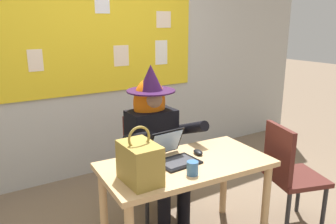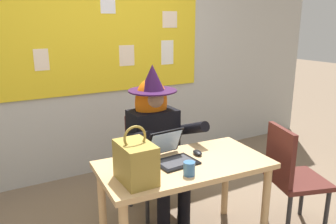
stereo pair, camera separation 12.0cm
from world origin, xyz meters
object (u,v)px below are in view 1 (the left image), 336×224
object	(u,v)px
person_costumed	(155,133)
laptop	(173,154)
computer_mouse	(198,152)
coffee_mug	(193,168)
desk_main	(186,175)
chair_at_desk	(148,157)
chair_extra_corner	(289,171)
handbag	(140,162)

from	to	relation	value
person_costumed	laptop	world-z (taller)	person_costumed
computer_mouse	coffee_mug	world-z (taller)	coffee_mug
laptop	computer_mouse	distance (m)	0.23
desk_main	coffee_mug	xyz separation A→B (m)	(-0.09, -0.19, 0.15)
chair_at_desk	computer_mouse	xyz separation A→B (m)	(0.11, -0.61, 0.23)
desk_main	computer_mouse	world-z (taller)	computer_mouse
chair_extra_corner	handbag	bearing A→B (deg)	-167.87
laptop	chair_extra_corner	distance (m)	1.03
computer_mouse	desk_main	bearing A→B (deg)	-146.70
laptop	chair_at_desk	bearing A→B (deg)	74.95
desk_main	handbag	world-z (taller)	handbag
laptop	coffee_mug	bearing A→B (deg)	-97.80
person_costumed	coffee_mug	bearing A→B (deg)	-10.52
chair_at_desk	coffee_mug	bearing A→B (deg)	-11.23
person_costumed	computer_mouse	xyz separation A→B (m)	(0.10, -0.49, -0.04)
chair_at_desk	computer_mouse	world-z (taller)	chair_at_desk
chair_at_desk	coffee_mug	size ratio (longest dim) A/B	9.44
person_costumed	handbag	xyz separation A→B (m)	(-0.49, -0.65, 0.08)
laptop	chair_extra_corner	bearing A→B (deg)	-21.08
person_costumed	coffee_mug	xyz separation A→B (m)	(-0.15, -0.75, -0.01)
handbag	coffee_mug	distance (m)	0.37
handbag	desk_main	bearing A→B (deg)	12.11
chair_at_desk	desk_main	bearing A→B (deg)	-6.53
person_costumed	computer_mouse	world-z (taller)	person_costumed
desk_main	handbag	bearing A→B (deg)	-167.89
chair_at_desk	laptop	xyz separation A→B (m)	(-0.12, -0.61, 0.27)
chair_at_desk	chair_extra_corner	distance (m)	1.23
computer_mouse	handbag	bearing A→B (deg)	-155.49
chair_at_desk	computer_mouse	bearing A→B (deg)	8.10
chair_extra_corner	desk_main	bearing A→B (deg)	-176.45
laptop	chair_extra_corner	world-z (taller)	laptop
person_costumed	chair_extra_corner	size ratio (longest dim) A/B	1.50
chair_at_desk	laptop	distance (m)	0.67
desk_main	person_costumed	world-z (taller)	person_costumed
handbag	chair_extra_corner	size ratio (longest dim) A/B	0.41
computer_mouse	handbag	distance (m)	0.63
desk_main	chair_extra_corner	bearing A→B (deg)	-14.36
handbag	chair_extra_corner	xyz separation A→B (m)	(1.32, -0.13, -0.34)
laptop	computer_mouse	world-z (taller)	laptop
handbag	person_costumed	bearing A→B (deg)	52.94
desk_main	coffee_mug	world-z (taller)	coffee_mug
person_costumed	chair_extra_corner	distance (m)	1.17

